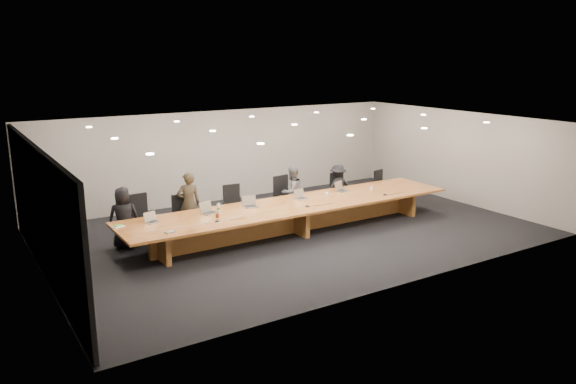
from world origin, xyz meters
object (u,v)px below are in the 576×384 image
chair_mid_right (286,197)px  water_bottle (219,208)px  person_b (189,203)px  paper_cup_near (327,194)px  amber_mug (217,216)px  laptop_d (302,194)px  laptop_a (153,217)px  chair_left (184,215)px  mic_center (307,206)px  mic_left (217,221)px  paper_cup_far (371,189)px  conference_table (294,213)px  person_d (338,187)px  av_box (170,232)px  chair_far_right (383,186)px  person_c (292,192)px  chair_mid_left (235,206)px  laptop_b (209,208)px  laptop_c (250,202)px  chair_right (340,190)px  person_a (124,218)px  chair_far_left (142,218)px  laptop_e (343,186)px  mic_right (385,194)px

chair_mid_right → water_bottle: 2.75m
person_b → water_bottle: bearing=118.0°
paper_cup_near → amber_mug: bearing=-174.2°
person_b → laptop_d: person_b is taller
paper_cup_near → laptop_a: bearing=179.0°
chair_left → mic_center: size_ratio=8.01×
amber_mug → mic_left: amber_mug is taller
mic_left → laptop_a: bearing=150.4°
amber_mug → paper_cup_far: 4.83m
conference_table → person_d: size_ratio=6.67×
paper_cup_near → av_box: paper_cup_near is taller
paper_cup_far → av_box: paper_cup_far is taller
laptop_a → mic_left: bearing=-46.3°
amber_mug → mic_center: size_ratio=0.78×
chair_far_right → person_c: 3.34m
chair_left → chair_mid_right: size_ratio=0.88×
chair_mid_right → laptop_d: bearing=-104.2°
chair_left → chair_mid_left: bearing=0.5°
laptop_d → chair_mid_right: bearing=74.7°
laptop_b → amber_mug: size_ratio=3.60×
laptop_c → amber_mug: (-1.10, -0.41, -0.09)m
chair_right → paper_cup_far: chair_right is taller
chair_far_right → laptop_d: laptop_d is taller
chair_mid_left → chair_mid_right: size_ratio=0.94×
chair_far_right → person_a: bearing=166.5°
laptop_a → laptop_d: 4.05m
chair_mid_left → chair_far_right: (5.06, -0.12, -0.07)m
av_box → laptop_b: bearing=20.6°
person_d → amber_mug: (-4.45, -1.24, 0.13)m
person_b → conference_table: bearing=161.0°
laptop_d → mic_left: laptop_d is taller
laptop_c → mic_center: (1.22, -0.72, -0.13)m
person_a → amber_mug: person_a is taller
laptop_c → paper_cup_far: laptop_c is taller
chair_left → person_c: (3.18, -0.08, 0.20)m
chair_far_left → laptop_d: bearing=-17.7°
chair_mid_left → paper_cup_far: 3.87m
mic_center → laptop_b: bearing=162.5°
laptop_e → water_bottle: laptop_e is taller
person_a → mic_left: 2.27m
person_c → conference_table: bearing=49.6°
chair_left → paper_cup_near: size_ratio=11.72×
mic_right → amber_mug: bearing=174.8°
chair_far_left → chair_mid_left: chair_far_left is taller
person_b → laptop_c: 1.57m
chair_far_left → mic_center: (3.68, -1.70, 0.17)m
paper_cup_near → person_c: bearing=119.3°
chair_left → chair_far_right: chair_left is taller
paper_cup_near → mic_center: paper_cup_near is taller
chair_left → laptop_d: chair_left is taller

